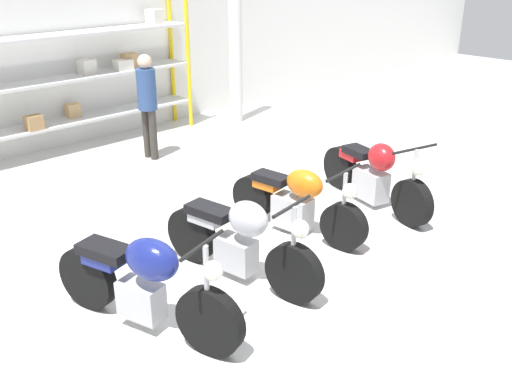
% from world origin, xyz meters
% --- Properties ---
extents(ground_plane, '(30.00, 30.00, 0.00)m').
position_xyz_m(ground_plane, '(0.00, 0.00, 0.00)').
color(ground_plane, silver).
extents(back_wall, '(30.00, 0.08, 3.60)m').
position_xyz_m(back_wall, '(0.00, 5.73, 1.80)').
color(back_wall, white).
rests_on(back_wall, ground_plane).
extents(shelving_rack, '(4.73, 0.63, 2.49)m').
position_xyz_m(shelving_rack, '(0.43, 5.36, 1.28)').
color(shelving_rack, yellow).
rests_on(shelving_rack, ground_plane).
extents(support_pillar, '(0.28, 0.28, 3.60)m').
position_xyz_m(support_pillar, '(3.56, 4.69, 1.80)').
color(support_pillar, silver).
rests_on(support_pillar, ground_plane).
extents(motorcycle_blue, '(0.84, 2.08, 1.10)m').
position_xyz_m(motorcycle_blue, '(-1.91, -0.10, 0.50)').
color(motorcycle_blue, black).
rests_on(motorcycle_blue, ground_plane).
extents(motorcycle_silver, '(0.65, 2.05, 1.07)m').
position_xyz_m(motorcycle_silver, '(-0.67, -0.04, 0.47)').
color(motorcycle_silver, black).
rests_on(motorcycle_silver, ground_plane).
extents(motorcycle_orange, '(0.72, 2.00, 0.99)m').
position_xyz_m(motorcycle_orange, '(0.60, 0.30, 0.42)').
color(motorcycle_orange, black).
rests_on(motorcycle_orange, ground_plane).
extents(motorcycle_red, '(0.87, 2.12, 1.05)m').
position_xyz_m(motorcycle_red, '(2.02, 0.11, 0.45)').
color(motorcycle_red, black).
rests_on(motorcycle_red, ground_plane).
extents(person_browsing, '(0.34, 0.34, 1.78)m').
position_xyz_m(person_browsing, '(0.91, 3.97, 1.06)').
color(person_browsing, '#38332D').
rests_on(person_browsing, ground_plane).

